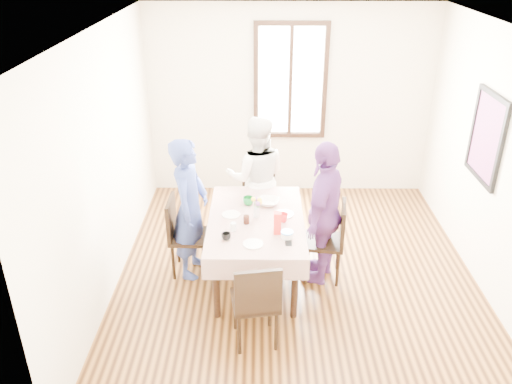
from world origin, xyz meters
TOP-DOWN VIEW (x-y plane):
  - ground at (0.00, 0.00)m, footprint 4.50×4.50m
  - back_wall at (0.00, 2.25)m, footprint 4.00×0.00m
  - right_wall at (2.00, 0.00)m, footprint 0.00×4.50m
  - window_frame at (0.00, 2.23)m, footprint 1.02×0.06m
  - window_pane at (0.00, 2.24)m, footprint 0.90×0.02m
  - art_poster at (1.98, 0.30)m, footprint 0.04×0.76m
  - dining_table at (-0.46, -0.07)m, footprint 0.89×1.45m
  - tablecloth at (-0.46, -0.07)m, footprint 1.01×1.57m
  - chair_left at (-1.20, 0.07)m, footprint 0.43×0.43m
  - chair_right at (0.29, -0.02)m, footprint 0.47×0.47m
  - chair_far at (-0.46, 0.93)m, footprint 0.47×0.47m
  - chair_near at (-0.46, -1.06)m, footprint 0.48×0.48m
  - person_left at (-1.18, 0.07)m, footprint 0.48×0.64m
  - person_far at (-0.46, 0.91)m, footprint 0.77×0.60m
  - person_right at (0.27, -0.02)m, footprint 0.74×1.03m
  - mug_black at (-0.75, -0.50)m, footprint 0.12×0.12m
  - mug_flag at (-0.17, -0.13)m, footprint 0.14×0.14m
  - mug_green at (-0.55, 0.25)m, footprint 0.12×0.12m
  - serving_bowl at (-0.32, 0.26)m, footprint 0.29×0.29m
  - juice_carton at (-0.24, -0.37)m, footprint 0.07×0.07m
  - butter_tub at (-0.15, -0.46)m, footprint 0.12×0.12m
  - jam_jar at (-0.56, -0.17)m, footprint 0.06×0.06m
  - drinking_glass at (-0.69, -0.32)m, footprint 0.06×0.06m
  - smartphone at (-0.14, -0.55)m, footprint 0.06×0.13m
  - flower_vase at (-0.45, -0.04)m, footprint 0.06×0.06m
  - plate_left at (-0.73, 0.01)m, footprint 0.20×0.20m
  - plate_right at (-0.16, 0.02)m, footprint 0.20×0.20m
  - plate_near at (-0.48, -0.59)m, footprint 0.20×0.20m
  - butter_lid at (-0.15, -0.46)m, footprint 0.12×0.12m
  - flower_bunch at (-0.45, -0.04)m, footprint 0.09×0.09m

SIDE VIEW (x-z plane):
  - ground at x=0.00m, z-range 0.00..0.00m
  - dining_table at x=-0.46m, z-range 0.00..0.75m
  - chair_left at x=-1.20m, z-range 0.00..0.91m
  - chair_right at x=0.29m, z-range 0.00..0.91m
  - chair_far at x=-0.46m, z-range 0.00..0.91m
  - chair_near at x=-0.46m, z-range 0.00..0.91m
  - tablecloth at x=-0.46m, z-range 0.75..0.76m
  - smartphone at x=-0.14m, z-range 0.76..0.77m
  - plate_left at x=-0.73m, z-range 0.76..0.77m
  - plate_right at x=-0.16m, z-range 0.76..0.77m
  - plate_near at x=-0.48m, z-range 0.76..0.77m
  - person_far at x=-0.46m, z-range 0.00..1.57m
  - serving_bowl at x=-0.32m, z-range 0.76..0.82m
  - butter_tub at x=-0.15m, z-range 0.76..0.82m
  - mug_black at x=-0.75m, z-range 0.76..0.84m
  - person_left at x=-1.18m, z-range 0.00..1.61m
  - drinking_glass at x=-0.69m, z-range 0.76..0.85m
  - jam_jar at x=-0.56m, z-range 0.76..0.85m
  - mug_green at x=-0.55m, z-range 0.76..0.85m
  - mug_flag at x=-0.17m, z-range 0.76..0.86m
  - person_right at x=0.27m, z-range 0.00..1.62m
  - flower_vase at x=-0.45m, z-range 0.76..0.88m
  - butter_lid at x=-0.15m, z-range 0.82..0.84m
  - juice_carton at x=-0.24m, z-range 0.76..1.00m
  - flower_bunch at x=-0.45m, z-range 0.88..0.98m
  - back_wall at x=0.00m, z-range -0.65..3.35m
  - right_wall at x=2.00m, z-range -0.90..3.60m
  - art_poster at x=1.98m, z-range 1.07..2.03m
  - window_frame at x=0.00m, z-range 0.84..2.46m
  - window_pane at x=0.00m, z-range 0.90..2.40m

